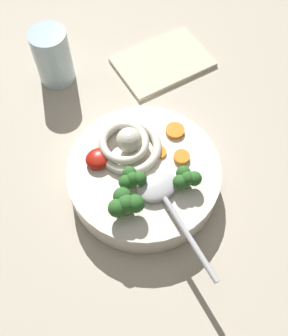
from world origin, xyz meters
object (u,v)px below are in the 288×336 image
object	(u,v)px
noodle_pile	(128,144)
soup_spoon	(163,195)
drinking_glass	(53,57)
folded_napkin	(163,62)
soup_bowl	(144,176)

from	to	relation	value
noodle_pile	soup_spoon	bearing A→B (deg)	96.92
drinking_glass	folded_napkin	bearing A→B (deg)	165.34
noodle_pile	drinking_glass	world-z (taller)	drinking_glass
soup_bowl	soup_spoon	world-z (taller)	soup_spoon
soup_bowl	folded_napkin	distance (cm)	25.99
soup_spoon	drinking_glass	bearing A→B (deg)	-174.10
soup_bowl	folded_napkin	xyz separation A→B (cm)	(-13.93, -21.82, -2.24)
drinking_glass	folded_napkin	xyz separation A→B (cm)	(-19.08, 4.99, -4.73)
noodle_pile	folded_napkin	xyz separation A→B (cm)	(-14.71, -17.83, -6.04)
soup_bowl	noodle_pile	world-z (taller)	noodle_pile
soup_bowl	drinking_glass	distance (cm)	27.41
noodle_pile	soup_spoon	distance (cm)	9.45
soup_spoon	drinking_glass	world-z (taller)	drinking_glass
noodle_pile	soup_spoon	size ratio (longest dim) A/B	0.61
folded_napkin	soup_spoon	bearing A→B (deg)	63.46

